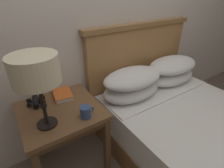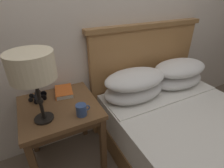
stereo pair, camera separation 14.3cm
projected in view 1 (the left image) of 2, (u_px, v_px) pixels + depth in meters
The scene contains 7 objects.
wall_back at pixel (106, 5), 1.51m from camera, with size 8.00×0.06×2.60m.
nightstand at pixel (61, 117), 1.35m from camera, with size 0.58×0.58×0.64m.
bed at pixel (200, 137), 1.50m from camera, with size 1.31×1.98×1.14m.
table_lamp at pixel (35, 71), 0.97m from camera, with size 0.27×0.27×0.48m.
book_on_nightstand at pixel (62, 94), 1.45m from camera, with size 0.17×0.22×0.04m.
binoculars_pair at pixel (36, 101), 1.35m from camera, with size 0.15×0.16×0.05m.
coffee_mug at pixel (86, 112), 1.21m from camera, with size 0.10×0.08×0.08m.
Camera 1 is at (-0.86, -0.51, 1.44)m, focal length 28.00 mm.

